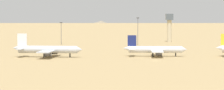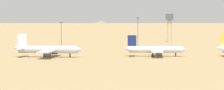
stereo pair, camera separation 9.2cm
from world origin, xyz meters
The scene contains 6 objects.
ground centered at (0.00, 0.00, 0.00)m, with size 4000.00×4000.00×0.00m, color tan.
parked_jet_white_1 centered at (-52.50, 22.57, 3.87)m, with size 35.72×30.32×11.80m.
parked_jet_navy_2 centered at (1.72, 26.68, 3.53)m, with size 32.57×27.41×10.76m.
control_tower centered at (23.59, 160.06, 12.30)m, with size 5.20×5.20×20.39m.
light_pole_mid centered at (-52.43, 130.38, 8.67)m, with size 1.80×0.50×14.94m.
light_pole_east centered at (-1.43, 121.03, 10.37)m, with size 1.80×0.50×18.26m.
Camera 1 is at (-25.02, -287.65, 24.74)m, focal length 99.90 mm.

